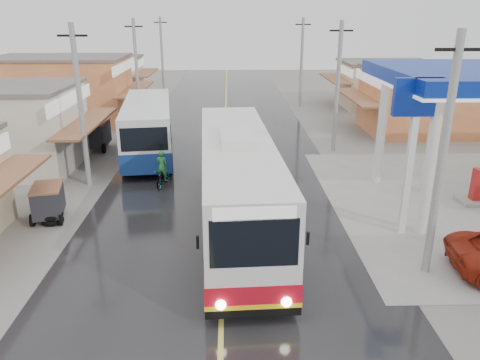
{
  "coord_description": "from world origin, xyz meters",
  "views": [
    {
      "loc": [
        0.27,
        -13.95,
        8.42
      ],
      "look_at": [
        0.73,
        4.99,
        1.62
      ],
      "focal_mm": 35.0,
      "sensor_mm": 36.0,
      "label": 1
    }
  ],
  "objects": [
    {
      "name": "tyre_stack",
      "position": [
        -7.23,
        4.28,
        0.24
      ],
      "size": [
        0.94,
        0.94,
        0.48
      ],
      "color": "black",
      "rests_on": "ground"
    },
    {
      "name": "ground",
      "position": [
        0.0,
        0.0,
        0.0
      ],
      "size": [
        120.0,
        120.0,
        0.0
      ],
      "primitive_type": "plane",
      "color": "slate",
      "rests_on": "ground"
    },
    {
      "name": "tricycle_far",
      "position": [
        -8.34,
        15.68,
        1.06
      ],
      "size": [
        1.63,
        2.43,
        1.86
      ],
      "rotation": [
        0.0,
        0.0,
        0.01
      ],
      "color": "#26262D",
      "rests_on": "ground"
    },
    {
      "name": "shopfronts_left",
      "position": [
        -13.0,
        18.0,
        0.0
      ],
      "size": [
        11.0,
        44.0,
        5.2
      ],
      "primitive_type": null,
      "color": "tan",
      "rests_on": "ground"
    },
    {
      "name": "coach_bus",
      "position": [
        0.58,
        3.63,
        1.98
      ],
      "size": [
        3.56,
        13.25,
        4.1
      ],
      "rotation": [
        0.0,
        0.0,
        0.05
      ],
      "color": "silver",
      "rests_on": "road"
    },
    {
      "name": "shopfronts_right",
      "position": [
        15.0,
        12.0,
        0.0
      ],
      "size": [
        11.0,
        44.0,
        4.8
      ],
      "primitive_type": null,
      "color": "silver",
      "rests_on": "ground"
    },
    {
      "name": "utility_poles_left",
      "position": [
        -7.0,
        16.0,
        0.0
      ],
      "size": [
        1.6,
        50.0,
        8.0
      ],
      "primitive_type": null,
      "color": "gray",
      "rests_on": "ground"
    },
    {
      "name": "road",
      "position": [
        0.0,
        15.0,
        0.01
      ],
      "size": [
        12.0,
        90.0,
        0.02
      ],
      "primitive_type": "cube",
      "color": "black",
      "rests_on": "ground"
    },
    {
      "name": "cyclist",
      "position": [
        -3.11,
        8.63,
        0.64
      ],
      "size": [
        0.97,
        1.89,
        1.94
      ],
      "rotation": [
        0.0,
        0.0,
        -0.2
      ],
      "color": "black",
      "rests_on": "ground"
    },
    {
      "name": "second_bus",
      "position": [
        -4.67,
        14.07,
        1.8
      ],
      "size": [
        3.97,
        10.33,
        3.34
      ],
      "rotation": [
        0.0,
        0.0,
        0.13
      ],
      "color": "silver",
      "rests_on": "road"
    },
    {
      "name": "centre_line",
      "position": [
        0.0,
        15.0,
        0.02
      ],
      "size": [
        0.15,
        90.0,
        0.01
      ],
      "primitive_type": "cube",
      "color": "#D8CC4C",
      "rests_on": "road"
    },
    {
      "name": "utility_poles_right",
      "position": [
        7.0,
        15.0,
        0.0
      ],
      "size": [
        1.6,
        36.0,
        8.0
      ],
      "primitive_type": null,
      "color": "gray",
      "rests_on": "ground"
    },
    {
      "name": "tricycle_near",
      "position": [
        -7.49,
        4.71,
        0.86
      ],
      "size": [
        1.67,
        2.03,
        1.5
      ],
      "rotation": [
        0.0,
        0.0,
        0.21
      ],
      "color": "#26262D",
      "rests_on": "ground"
    }
  ]
}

